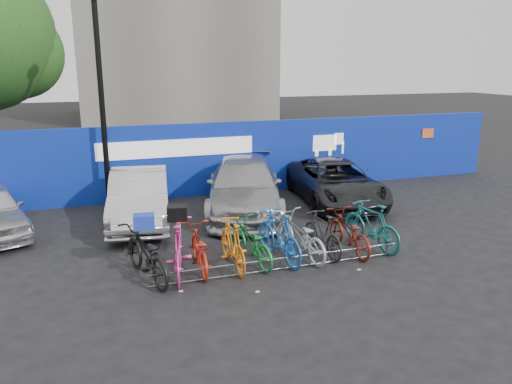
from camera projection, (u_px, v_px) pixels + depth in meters
name	position (u px, v px, depth m)	size (l,w,h in m)	color
ground	(271.00, 260.00, 11.17)	(100.00, 100.00, 0.00)	black
hoarding	(208.00, 159.00, 16.36)	(22.00, 0.18, 2.40)	navy
lamppost	(102.00, 99.00, 14.29)	(0.25, 0.50, 6.11)	black
bike_rack	(281.00, 264.00, 10.57)	(5.60, 0.03, 0.30)	#595B60
car_1	(139.00, 197.00, 13.65)	(1.52, 4.36, 1.44)	#B5B6BB
car_2	(244.00, 186.00, 14.64)	(2.13, 5.23, 1.52)	#A0A1A5
car_3	(336.00, 182.00, 15.56)	(2.20, 4.76, 1.32)	black
bike_0	(146.00, 254.00, 10.08)	(0.72, 2.07, 1.09)	black
bike_1	(179.00, 248.00, 10.24)	(0.57, 2.02, 1.21)	#EA3E9F
bike_2	(199.00, 249.00, 10.54)	(0.63, 1.80, 0.95)	red
bike_3	(233.00, 244.00, 10.63)	(0.50, 1.79, 1.07)	orange
bike_4	(251.00, 243.00, 10.90)	(0.64, 1.83, 0.96)	#177E34
bike_5	(279.00, 236.00, 11.01)	(0.54, 1.92, 1.16)	blue
bike_6	(300.00, 236.00, 11.23)	(0.67, 1.93, 1.01)	#AAAEB1
bike_7	(322.00, 234.00, 11.40)	(0.47, 1.67, 1.00)	#252528
bike_8	(349.00, 232.00, 11.54)	(0.64, 1.83, 0.96)	maroon
bike_9	(371.00, 225.00, 11.78)	(0.53, 1.88, 1.13)	#17676B
cargo_crate	(144.00, 222.00, 9.90)	(0.41, 0.31, 0.29)	#1C36B6
cargo_topcase	(177.00, 213.00, 10.05)	(0.40, 0.35, 0.29)	black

